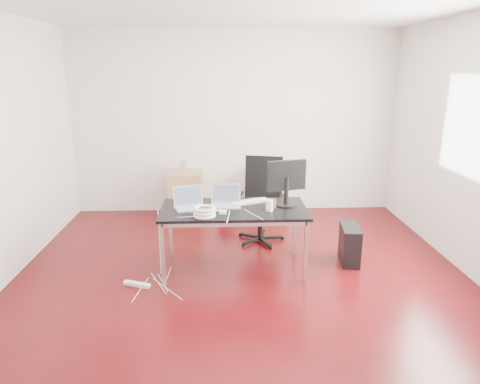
{
  "coord_description": "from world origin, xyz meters",
  "views": [
    {
      "loc": [
        -0.2,
        -4.15,
        2.2
      ],
      "look_at": [
        0.0,
        0.55,
        0.85
      ],
      "focal_mm": 32.0,
      "sensor_mm": 36.0,
      "label": 1
    }
  ],
  "objects_px": {
    "filing_cabinet_left": "(186,194)",
    "filing_cabinet_right": "(270,193)",
    "office_chair": "(262,195)",
    "desk": "(234,213)",
    "pc_tower": "(350,244)"
  },
  "relations": [
    {
      "from": "filing_cabinet_left",
      "to": "filing_cabinet_right",
      "type": "height_order",
      "value": "same"
    },
    {
      "from": "office_chair",
      "to": "filing_cabinet_left",
      "type": "height_order",
      "value": "office_chair"
    },
    {
      "from": "desk",
      "to": "filing_cabinet_left",
      "type": "bearing_deg",
      "value": 110.03
    },
    {
      "from": "desk",
      "to": "pc_tower",
      "type": "distance_m",
      "value": 1.45
    },
    {
      "from": "desk",
      "to": "filing_cabinet_right",
      "type": "distance_m",
      "value": 2.03
    },
    {
      "from": "office_chair",
      "to": "filing_cabinet_right",
      "type": "distance_m",
      "value": 1.06
    },
    {
      "from": "desk",
      "to": "office_chair",
      "type": "height_order",
      "value": "office_chair"
    },
    {
      "from": "filing_cabinet_right",
      "to": "desk",
      "type": "bearing_deg",
      "value": -108.11
    },
    {
      "from": "filing_cabinet_right",
      "to": "filing_cabinet_left",
      "type": "bearing_deg",
      "value": 180.0
    },
    {
      "from": "office_chair",
      "to": "filing_cabinet_right",
      "type": "bearing_deg",
      "value": 91.31
    },
    {
      "from": "filing_cabinet_left",
      "to": "pc_tower",
      "type": "relative_size",
      "value": 1.56
    },
    {
      "from": "office_chair",
      "to": "pc_tower",
      "type": "relative_size",
      "value": 2.4
    },
    {
      "from": "office_chair",
      "to": "filing_cabinet_right",
      "type": "xyz_separation_m",
      "value": [
        0.23,
        1.01,
        -0.26
      ]
    },
    {
      "from": "filing_cabinet_right",
      "to": "pc_tower",
      "type": "bearing_deg",
      "value": -67.26
    },
    {
      "from": "pc_tower",
      "to": "office_chair",
      "type": "bearing_deg",
      "value": 149.58
    }
  ]
}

